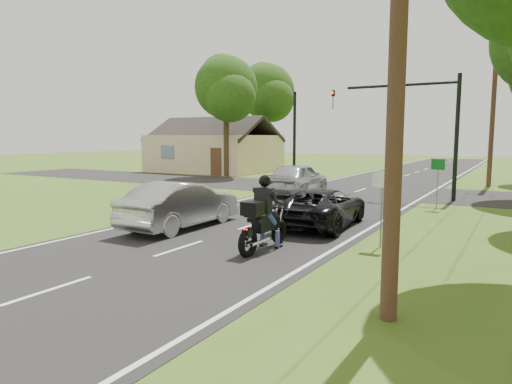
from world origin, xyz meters
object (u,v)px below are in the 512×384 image
motorcycle_rider (263,221)px  traffic_signal (417,115)px  silver_sedan (181,205)px  sign_white (382,190)px  silver_suv (297,178)px  sign_green (438,172)px  utility_pole_near (399,5)px  utility_pole_far (493,103)px  dark_suv (322,207)px

motorcycle_rider → traffic_signal: 13.48m
silver_sedan → traffic_signal: (5.18, 11.69, 3.35)m
motorcycle_rider → sign_white: (2.64, 1.98, 0.78)m
motorcycle_rider → sign_white: 3.39m
motorcycle_rider → silver_suv: 12.22m
silver_sedan → sign_green: size_ratio=2.22×
utility_pole_near → sign_white: bearing=106.8°
silver_suv → utility_pole_near: 17.26m
motorcycle_rider → silver_suv: (-4.37, 11.41, 0.04)m
motorcycle_rider → utility_pole_far: utility_pole_far is taller
dark_suv → sign_green: size_ratio=2.22×
dark_suv → sign_green: bearing=-118.7°
silver_suv → traffic_signal: (5.64, 1.59, 3.28)m
motorcycle_rider → utility_pole_near: utility_pole_near is taller
utility_pole_far → sign_green: bearing=-96.7°
motorcycle_rider → dark_suv: size_ratio=0.51×
silver_sedan → utility_pole_near: bearing=151.2°
dark_suv → utility_pole_near: 9.21m
silver_suv → sign_green: sign_green is taller
silver_sedan → utility_pole_far: utility_pole_far is taller
motorcycle_rider → sign_green: bearing=75.1°
motorcycle_rider → traffic_signal: (1.27, 13.00, 3.32)m
dark_suv → sign_green: (2.78, 6.00, 0.93)m
dark_suv → silver_suv: (-4.43, 7.43, 0.19)m
silver_suv → motorcycle_rider: bearing=108.5°
motorcycle_rider → dark_suv: (0.06, 3.98, -0.15)m
dark_suv → utility_pole_near: (4.08, -6.98, 4.42)m
sign_green → silver_suv: bearing=168.8°
silver_sedan → utility_pole_near: (8.04, -4.31, 4.29)m
utility_pole_near → utility_pole_far: (0.00, 24.00, 0.00)m
traffic_signal → dark_suv: bearing=-97.7°
silver_sedan → utility_pole_far: 21.70m
silver_sedan → sign_green: bearing=-128.5°
sign_white → sign_green: bearing=88.6°
traffic_signal → silver_suv: bearing=-164.3°
sign_green → utility_pole_near: bearing=-84.3°
dark_suv → sign_green: sign_green is taller
silver_suv → traffic_signal: size_ratio=0.78×
traffic_signal → sign_green: bearing=-62.6°
utility_pole_near → sign_white: 6.26m
utility_pole_far → sign_white: 19.39m
silver_suv → dark_suv: bearing=118.3°
dark_suv → silver_sedan: size_ratio=1.00×
dark_suv → utility_pole_near: size_ratio=0.47×
utility_pole_far → silver_sedan: bearing=-112.2°
silver_sedan → utility_pole_far: (8.04, 19.69, 4.29)m
utility_pole_near → dark_suv: bearing=120.3°
silver_suv → sign_green: (7.21, -1.43, 0.74)m
traffic_signal → sign_white: bearing=-83.0°
silver_sedan → utility_pole_near: utility_pole_near is taller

